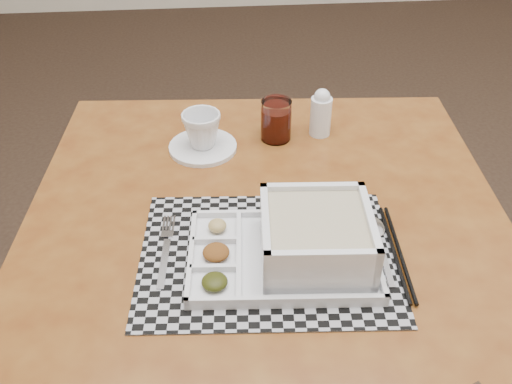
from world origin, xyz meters
The scene contains 11 objects.
floor centered at (0.00, 0.00, 0.00)m, with size 5.00×5.00×0.00m, color black.
dining_table centered at (-0.72, -0.59, 0.61)m, with size 0.97×0.97×0.68m.
placemat centered at (-0.73, -0.70, 0.69)m, with size 0.44×0.33×0.00m, color #95959C.
serving_tray centered at (-0.67, -0.72, 0.72)m, with size 0.33×0.24×0.09m.
fork centered at (-0.91, -0.67, 0.69)m, with size 0.03×0.19×0.00m.
spoon centered at (-0.53, -0.66, 0.69)m, with size 0.04×0.18×0.01m.
chopsticks centered at (-0.51, -0.72, 0.69)m, with size 0.03×0.24×0.01m.
saucer centered at (-0.84, -0.35, 0.69)m, with size 0.15×0.15×0.01m, color silver.
cup centered at (-0.84, -0.35, 0.73)m, with size 0.08×0.08×0.08m, color silver.
juice_glass centered at (-0.67, -0.32, 0.73)m, with size 0.07×0.07×0.09m.
creamer_bottle centered at (-0.57, -0.31, 0.74)m, with size 0.05×0.05×0.11m.
Camera 1 is at (-0.82, -1.42, 1.37)m, focal length 40.00 mm.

